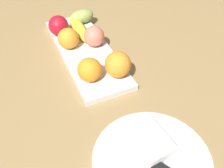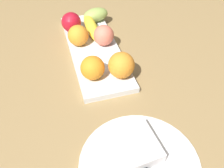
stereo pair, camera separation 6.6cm
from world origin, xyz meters
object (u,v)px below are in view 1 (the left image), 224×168
banana (79,29)px  orange_center (90,70)px  peach (94,36)px  dinner_plate (152,160)px  fruit_tray (86,52)px  apple (59,26)px  folded_napkin (145,143)px  grape_bunch (82,16)px  orange_near_banana (118,64)px  orange_near_apple (68,38)px

banana → orange_center: size_ratio=2.63×
banana → peach: 0.09m
dinner_plate → fruit_tray: bearing=-0.0°
peach → fruit_tray: bearing=106.3°
apple → peach: 0.14m
apple → banana: 0.07m
banana → folded_napkin: (-0.48, 0.01, -0.01)m
fruit_tray → grape_bunch: (0.16, -0.05, 0.03)m
grape_bunch → folded_napkin: (-0.55, 0.05, -0.02)m
peach → grape_bunch: peach is taller
orange_center → folded_napkin: size_ratio=0.65×
banana → dinner_plate: (-0.52, 0.01, -0.03)m
peach → folded_napkin: 0.40m
fruit_tray → apple: (0.12, 0.05, 0.04)m
banana → grape_bunch: 0.08m
orange_center → peach: 0.16m
banana → orange_center: 0.24m
banana → orange_near_banana: (-0.25, -0.03, 0.02)m
grape_bunch → orange_center: bearing=165.1°
fruit_tray → folded_napkin: (-0.39, 0.00, 0.02)m
folded_napkin → fruit_tray: bearing=0.0°
grape_bunch → dinner_plate: (-0.58, 0.05, -0.04)m
fruit_tray → apple: 0.14m
orange_center → folded_napkin: orange_center is taller
banana → grape_bunch: size_ratio=1.91×
orange_near_banana → orange_center: (0.01, 0.08, -0.00)m
orange_near_banana → dinner_plate: 0.28m
fruit_tray → banana: size_ratio=2.43×
orange_near_apple → grape_bunch: bearing=-34.0°
orange_near_apple → dinner_plate: orange_near_apple is taller
orange_near_banana → peach: orange_near_banana is taller
banana → orange_near_apple: 0.09m
banana → orange_center: orange_center is taller
apple → folded_napkin: 0.51m
orange_center → orange_near_apple: bearing=2.7°
fruit_tray → orange_center: orange_center is taller
fruit_tray → orange_near_apple: (0.03, 0.04, 0.04)m
peach → dinner_plate: 0.44m
banana → peach: peach is taller
folded_napkin → grape_bunch: bearing=-4.7°
banana → orange_near_banana: orange_near_banana is taller
peach → grape_bunch: size_ratio=0.71×
orange_center → orange_near_banana: bearing=-100.5°
orange_near_banana → folded_napkin: bearing=169.6°
orange_near_apple → folded_napkin: 0.42m
orange_center → peach: bearing=-25.4°
apple → dinner_plate: bearing=-174.7°
banana → dinner_plate: bearing=177.8°
fruit_tray → banana: 0.10m
fruit_tray → banana: (0.09, -0.01, 0.03)m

